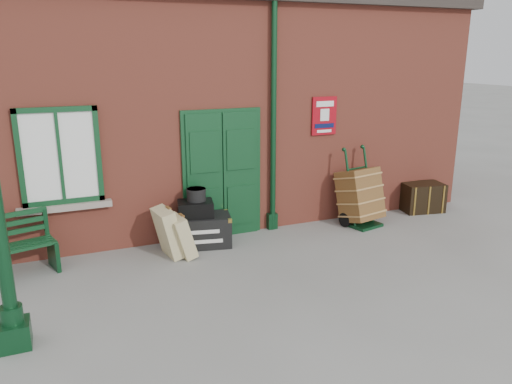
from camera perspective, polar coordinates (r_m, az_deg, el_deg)
ground at (r=7.88m, az=1.86°, el=-8.09°), size 80.00×80.00×0.00m
station_building at (r=10.54m, az=-6.04°, el=10.05°), size 10.30×4.30×4.36m
houdini_trunk at (r=8.53m, az=-6.52°, el=-4.40°), size 1.15×0.78×0.52m
strongbox at (r=8.39m, az=-6.93°, el=-1.92°), size 0.65×0.53×0.26m
hatbox at (r=8.36m, az=-6.84°, el=-0.29°), size 0.37×0.37×0.21m
suitcase_back at (r=8.10m, az=-9.98°, el=-4.57°), size 0.47×0.61×0.81m
suitcase_front at (r=8.06m, az=-8.55°, el=-5.02°), size 0.45×0.55×0.70m
porter_trolley at (r=9.63m, az=11.81°, el=-0.45°), size 0.85×0.89×1.45m
dark_trunk at (r=10.86m, az=18.46°, el=-0.56°), size 0.90×0.67×0.59m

